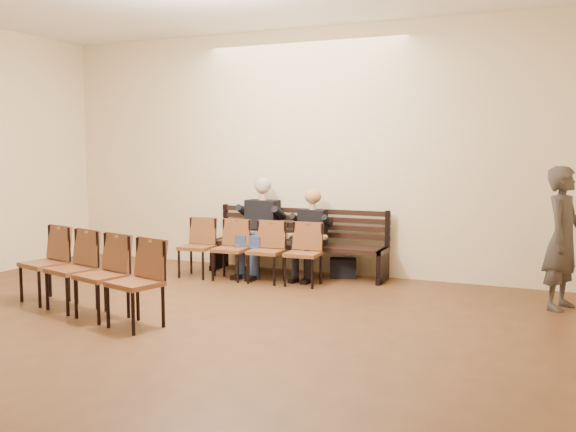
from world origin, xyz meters
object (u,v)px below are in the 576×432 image
Objects in this scene: water_bottle at (315,240)px; chair_row_back at (86,273)px; bench at (297,259)px; seated_man at (260,226)px; seated_woman at (310,239)px; chair_row_front at (248,251)px; passerby at (564,227)px; laptop at (252,235)px; bag at (343,268)px.

chair_row_back is at bearing -122.87° from water_bottle.
bench is 1.89× the size of seated_man.
seated_woman is at bearing -25.59° from bench.
bench is at bearing 12.91° from seated_man.
seated_woman reaches higher than chair_row_front.
passerby is 5.27m from chair_row_back.
water_bottle is at bearing -13.95° from seated_man.
seated_woman is 0.50× the size of chair_row_back.
chair_row_front is (0.09, -0.53, -0.27)m from seated_man.
passerby reaches higher than seated_man.
passerby is 3.94m from chair_row_front.
seated_man is 5.62× the size of water_bottle.
seated_woman reaches higher than laptop.
seated_woman is 0.84m from laptop.
chair_row_back is (-1.65, -2.56, -0.13)m from water_bottle.
bench is 1.20× the size of chair_row_back.
chair_row_front is (-0.85, -0.30, -0.16)m from water_bottle.
laptop is at bearing -169.74° from seated_woman.
seated_man reaches higher than chair_row_front.
laptop is at bearing -163.35° from bag.
bag is (1.19, 0.22, -0.55)m from seated_man.
chair_row_back is (-0.81, -2.26, 0.03)m from chair_row_front.
passerby is (3.22, -0.48, 0.37)m from seated_woman.
seated_woman reaches higher than chair_row_back.
chair_row_back is at bearing -122.33° from bag.
laptop is 0.15× the size of chair_row_back.
water_bottle is at bearing -55.46° from seated_woman.
seated_woman is 0.28m from water_bottle.
laptop is 2.73m from chair_row_back.
bag is 0.20× the size of passerby.
chair_row_back reaches higher than water_bottle.
bag is 1.36m from chair_row_front.
chair_row_back reaches higher than bench.
seated_man is (-0.52, -0.12, 0.46)m from bench.
laptop is 0.18× the size of passerby.
water_bottle is (0.41, -0.35, 0.35)m from bench.
bag is (0.66, 0.10, -0.09)m from bench.
bag is 3.58m from chair_row_back.
bag is (1.23, 0.37, -0.43)m from laptop.
passerby is at bearing -14.00° from bag.
bench is 0.72m from laptop.
bench is 1.29× the size of chair_row_front.
seated_man reaches higher than bench.
bag is at bearing 10.51° from seated_man.
water_bottle is at bearing 104.25° from passerby.
seated_man is at bearing 102.03° from passerby.
water_bottle is 0.13× the size of passerby.
chair_row_front is at bearing -160.62° from water_bottle.
seated_man is at bearing 180.00° from seated_woman.
laptop is 0.16× the size of chair_row_front.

